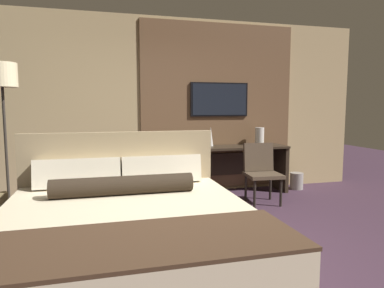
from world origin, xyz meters
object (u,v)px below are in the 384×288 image
(bed, at_px, (128,239))
(tv, at_px, (219,99))
(vase_tall, at_px, (211,136))
(desk, at_px, (223,161))
(floor_lamp, at_px, (2,88))
(desk_chair, at_px, (261,168))
(vase_short, at_px, (259,136))
(waste_bin, at_px, (297,181))
(book, at_px, (179,147))

(bed, distance_m, tv, 3.39)
(bed, distance_m, vase_tall, 3.03)
(desk, bearing_deg, floor_lamp, -166.75)
(desk, xyz_separation_m, desk_chair, (0.36, -0.63, -0.02))
(desk_chair, relative_size, vase_tall, 2.75)
(bed, bearing_deg, desk_chair, 41.95)
(vase_short, bearing_deg, bed, -133.02)
(bed, height_order, vase_tall, bed)
(desk, distance_m, vase_tall, 0.44)
(vase_tall, distance_m, waste_bin, 1.70)
(desk, xyz_separation_m, book, (-0.73, 0.01, 0.25))
(desk_chair, relative_size, floor_lamp, 0.45)
(tv, bearing_deg, book, -165.53)
(desk_chair, bearing_deg, vase_tall, 132.17)
(desk_chair, relative_size, book, 3.35)
(desk, bearing_deg, waste_bin, -2.62)
(desk_chair, bearing_deg, vase_short, 70.90)
(desk_chair, distance_m, book, 1.30)
(vase_tall, height_order, vase_short, vase_tall)
(vase_short, xyz_separation_m, waste_bin, (0.66, -0.10, -0.77))
(vase_tall, height_order, waste_bin, vase_tall)
(bed, height_order, floor_lamp, floor_lamp)
(desk, xyz_separation_m, floor_lamp, (-2.99, -0.70, 1.08))
(floor_lamp, bearing_deg, desk_chair, 1.18)
(desk_chair, xyz_separation_m, floor_lamp, (-3.35, -0.07, 1.10))
(floor_lamp, xyz_separation_m, book, (2.26, 0.72, -0.83))
(vase_short, bearing_deg, waste_bin, -8.21)
(tv, bearing_deg, vase_tall, -145.71)
(bed, distance_m, book, 2.72)
(floor_lamp, height_order, vase_tall, floor_lamp)
(vase_tall, bearing_deg, desk, -21.51)
(bed, height_order, waste_bin, bed)
(waste_bin, bearing_deg, bed, -141.18)
(vase_short, xyz_separation_m, book, (-1.38, -0.02, -0.13))
(tv, distance_m, desk_chair, 1.36)
(bed, xyz_separation_m, vase_tall, (1.52, 2.56, 0.58))
(floor_lamp, relative_size, vase_short, 6.59)
(book, xyz_separation_m, waste_bin, (2.04, -0.07, -0.64))
(desk_chair, bearing_deg, bed, -133.57)
(bed, distance_m, vase_short, 3.50)
(floor_lamp, distance_m, vase_tall, 2.98)
(floor_lamp, bearing_deg, waste_bin, 8.50)
(vase_tall, bearing_deg, book, -173.63)
(tv, relative_size, desk_chair, 1.13)
(vase_tall, relative_size, vase_short, 1.09)
(desk, height_order, waste_bin, desk)
(bed, xyz_separation_m, vase_short, (2.35, 2.52, 0.56))
(floor_lamp, distance_m, waste_bin, 4.59)
(floor_lamp, height_order, book, floor_lamp)
(tv, bearing_deg, bed, -122.34)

